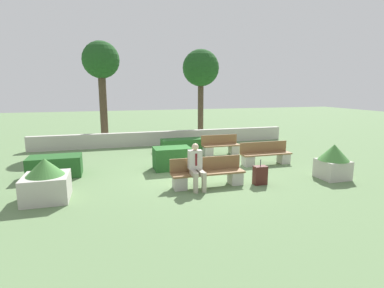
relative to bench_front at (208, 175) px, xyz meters
name	(u,v)px	position (x,y,z in m)	size (l,w,h in m)	color
ground_plane	(197,172)	(0.12, 1.43, -0.33)	(60.00, 60.00, 0.00)	#607F51
perimeter_wall	(166,138)	(0.12, 6.77, 0.02)	(12.80, 0.30, 0.69)	#B7B2A8
bench_front	(208,175)	(0.00, 0.00, 0.00)	(2.17, 0.48, 0.83)	brown
bench_left_side	(221,147)	(1.94, 3.88, -0.02)	(1.65, 0.49, 0.83)	brown
bench_right_side	(266,156)	(2.94, 1.82, -0.01)	(1.96, 0.48, 0.83)	brown
person_seated_man	(196,165)	(-0.40, -0.15, 0.38)	(0.38, 0.64, 1.29)	#B2A893
hedge_block_near_left	(55,166)	(-4.44, 2.32, 0.00)	(1.62, 0.90, 0.67)	#235623
hedge_block_near_right	(184,145)	(0.50, 4.75, -0.02)	(1.98, 0.71, 0.61)	#286028
hedge_block_mid_left	(172,158)	(-0.60, 2.14, 0.06)	(1.28, 0.83, 0.78)	#286028
planter_corner_left	(333,160)	(4.05, -0.40, 0.25)	(0.94, 0.94, 1.10)	#B7B2A8
planter_corner_right	(46,181)	(-4.32, 0.08, 0.18)	(1.09, 1.09, 1.10)	#B7B2A8
suitcase	(260,175)	(1.55, -0.29, -0.05)	(0.39, 0.24, 0.76)	#471E19
tree_leftmost	(101,64)	(-2.87, 7.99, 3.70)	(1.82, 1.82, 5.12)	#473828
tree_center_left	(201,70)	(2.46, 8.37, 3.52)	(2.03, 2.03, 4.96)	#473828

